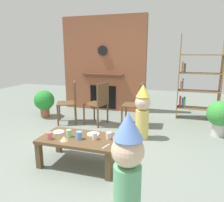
{
  "coord_description": "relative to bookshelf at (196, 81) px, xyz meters",
  "views": [
    {
      "loc": [
        1.08,
        -2.65,
        1.49
      ],
      "look_at": [
        0.15,
        0.4,
        0.76
      ],
      "focal_mm": 33.8,
      "sensor_mm": 36.0,
      "label": 1
    }
  ],
  "objects": [
    {
      "name": "child_in_pink",
      "position": [
        -0.96,
        -1.52,
        -0.35
      ],
      "size": [
        0.27,
        0.27,
        0.97
      ],
      "rotation": [
        0.0,
        0.0,
        -2.09
      ],
      "color": "#E0CC66",
      "rests_on": "ground_plane"
    },
    {
      "name": "birthday_cake_slice",
      "position": [
        -1.76,
        -2.82,
        -0.45
      ],
      "size": [
        0.1,
        0.1,
        0.06
      ],
      "primitive_type": "cone",
      "color": "#EAC68C",
      "rests_on": "coffee_table"
    },
    {
      "name": "paper_cup_center",
      "position": [
        -1.6,
        -2.71,
        -0.42
      ],
      "size": [
        0.08,
        0.08,
        0.1
      ],
      "primitive_type": "cylinder",
      "color": "#669EE0",
      "rests_on": "coffee_table"
    },
    {
      "name": "ground_plane",
      "position": [
        -1.52,
        -2.4,
        -0.87
      ],
      "size": [
        12.0,
        12.0,
        0.0
      ],
      "primitive_type": "plane",
      "color": "gray"
    },
    {
      "name": "child_with_cone_hat",
      "position": [
        -0.79,
        -3.45,
        -0.32
      ],
      "size": [
        0.28,
        0.28,
        1.03
      ],
      "rotation": [
        0.0,
        0.0,
        2.38
      ],
      "color": "#66B27F",
      "rests_on": "ground_plane"
    },
    {
      "name": "paper_cup_near_left",
      "position": [
        -1.23,
        -2.59,
        -0.43
      ],
      "size": [
        0.07,
        0.07,
        0.09
      ],
      "primitive_type": "cylinder",
      "color": "silver",
      "rests_on": "coffee_table"
    },
    {
      "name": "bookshelf",
      "position": [
        0.0,
        0.0,
        0.0
      ],
      "size": [
        0.9,
        0.28,
        1.9
      ],
      "color": "olive",
      "rests_on": "ground_plane"
    },
    {
      "name": "dining_chair_middle",
      "position": [
        -1.93,
        -1.04,
        -0.36
      ],
      "size": [
        0.49,
        0.49,
        0.9
      ],
      "rotation": [
        0.0,
        0.0,
        2.88
      ],
      "color": "brown",
      "rests_on": "ground_plane"
    },
    {
      "name": "paper_plate_rear",
      "position": [
        -1.48,
        -2.51,
        -0.47
      ],
      "size": [
        0.17,
        0.17,
        0.01
      ],
      "primitive_type": "cylinder",
      "color": "white",
      "rests_on": "coffee_table"
    },
    {
      "name": "paper_cup_near_right",
      "position": [
        -1.76,
        -2.68,
        -0.43
      ],
      "size": [
        0.07,
        0.07,
        0.1
      ],
      "primitive_type": "cylinder",
      "color": "#8CD18C",
      "rests_on": "coffee_table"
    },
    {
      "name": "paper_cup_far_left",
      "position": [
        -1.4,
        -2.66,
        -0.43
      ],
      "size": [
        0.07,
        0.07,
        0.09
      ],
      "primitive_type": "cylinder",
      "color": "silver",
      "rests_on": "coffee_table"
    },
    {
      "name": "brick_fireplace_feature",
      "position": [
        -2.25,
        0.2,
        0.33
      ],
      "size": [
        2.2,
        0.28,
        2.4
      ],
      "color": "#935138",
      "rests_on": "ground_plane"
    },
    {
      "name": "paper_cup_far_right",
      "position": [
        -1.97,
        -2.83,
        -0.43
      ],
      "size": [
        0.07,
        0.07,
        0.09
      ],
      "primitive_type": "cylinder",
      "color": "#E5666B",
      "rests_on": "coffee_table"
    },
    {
      "name": "dining_chair_right",
      "position": [
        -1.17,
        -0.88,
        -0.36
      ],
      "size": [
        0.4,
        0.4,
        0.9
      ],
      "rotation": [
        0.0,
        0.0,
        3.13
      ],
      "color": "brown",
      "rests_on": "ground_plane"
    },
    {
      "name": "potted_plant_short",
      "position": [
        -3.37,
        -0.89,
        -0.49
      ],
      "size": [
        0.47,
        0.47,
        0.64
      ],
      "color": "#9E5B42",
      "rests_on": "ground_plane"
    },
    {
      "name": "dining_chair_left",
      "position": [
        -2.57,
        -1.09,
        -0.36
      ],
      "size": [
        0.53,
        0.53,
        0.9
      ],
      "rotation": [
        0.0,
        0.0,
        3.58
      ],
      "color": "brown",
      "rests_on": "ground_plane"
    },
    {
      "name": "paper_plate_front",
      "position": [
        -1.98,
        -2.58,
        -0.47
      ],
      "size": [
        0.16,
        0.16,
        0.01
      ],
      "primitive_type": "cylinder",
      "color": "white",
      "rests_on": "coffee_table"
    },
    {
      "name": "table_fork",
      "position": [
        -1.19,
        -2.82,
        -0.47
      ],
      "size": [
        0.06,
        0.15,
        0.01
      ],
      "primitive_type": "cube",
      "rotation": [
        0.0,
        0.0,
        1.27
      ],
      "color": "silver",
      "rests_on": "coffee_table"
    },
    {
      "name": "potted_plant_tall",
      "position": [
        0.37,
        -0.98,
        -0.47
      ],
      "size": [
        0.46,
        0.46,
        0.65
      ],
      "color": "beige",
      "rests_on": "ground_plane"
    },
    {
      "name": "coffee_table",
      "position": [
        -1.62,
        -2.66,
        -0.54
      ],
      "size": [
        1.05,
        0.58,
        0.39
      ],
      "color": "brown",
      "rests_on": "ground_plane"
    }
  ]
}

